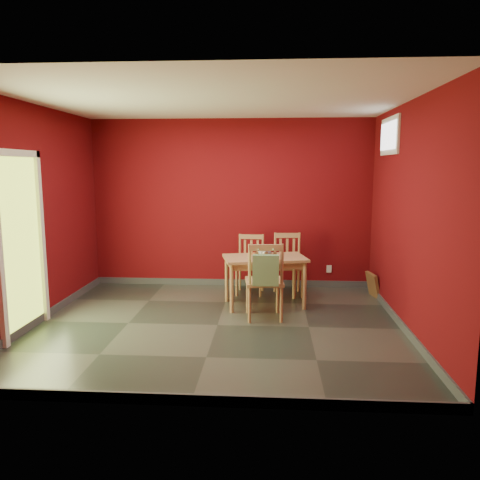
# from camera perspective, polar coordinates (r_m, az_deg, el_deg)

# --- Properties ---
(ground) EXTENTS (4.50, 4.50, 0.00)m
(ground) POSITION_cam_1_polar(r_m,az_deg,el_deg) (5.89, -2.76, -10.31)
(ground) COLOR #2D342D
(ground) RESTS_ON ground
(room_shell) EXTENTS (4.50, 4.50, 4.50)m
(room_shell) POSITION_cam_1_polar(r_m,az_deg,el_deg) (5.88, -2.77, -9.85)
(room_shell) COLOR #60090E
(room_shell) RESTS_ON ground
(doorway) EXTENTS (0.06, 1.01, 2.13)m
(doorway) POSITION_cam_1_polar(r_m,az_deg,el_deg) (5.94, -25.22, 0.18)
(doorway) COLOR #B7D838
(doorway) RESTS_ON ground
(window) EXTENTS (0.05, 0.90, 0.50)m
(window) POSITION_cam_1_polar(r_m,az_deg,el_deg) (6.73, 17.76, 11.99)
(window) COLOR white
(window) RESTS_ON room_shell
(outlet_plate) EXTENTS (0.08, 0.02, 0.12)m
(outlet_plate) POSITION_cam_1_polar(r_m,az_deg,el_deg) (7.75, 10.80, -3.48)
(outlet_plate) COLOR silver
(outlet_plate) RESTS_ON room_shell
(dining_table) EXTENTS (1.23, 0.88, 0.70)m
(dining_table) POSITION_cam_1_polar(r_m,az_deg,el_deg) (6.55, 3.03, -2.80)
(dining_table) COLOR #AD7C50
(dining_table) RESTS_ON ground
(table_runner) EXTENTS (0.44, 0.70, 0.33)m
(table_runner) POSITION_cam_1_polar(r_m,az_deg,el_deg) (6.43, 3.02, -2.67)
(table_runner) COLOR #A5552A
(table_runner) RESTS_ON dining_table
(chair_far_left) EXTENTS (0.45, 0.45, 0.90)m
(chair_far_left) POSITION_cam_1_polar(r_m,az_deg,el_deg) (7.23, 1.26, -2.90)
(chair_far_left) COLOR #AD7C50
(chair_far_left) RESTS_ON ground
(chair_far_right) EXTENTS (0.48, 0.48, 0.93)m
(chair_far_right) POSITION_cam_1_polar(r_m,az_deg,el_deg) (7.19, 5.88, -2.88)
(chair_far_right) COLOR #AD7C50
(chair_far_right) RESTS_ON ground
(chair_near) EXTENTS (0.52, 0.52, 1.00)m
(chair_near) POSITION_cam_1_polar(r_m,az_deg,el_deg) (5.98, 3.00, -4.90)
(chair_near) COLOR #AD7C50
(chair_near) RESTS_ON ground
(tote_bag) EXTENTS (0.32, 0.19, 0.45)m
(tote_bag) POSITION_cam_1_polar(r_m,az_deg,el_deg) (5.71, 3.15, -3.68)
(tote_bag) COLOR #678E5C
(tote_bag) RESTS_ON chair_near
(cat) EXTENTS (0.26, 0.41, 0.19)m
(cat) POSITION_cam_1_polar(r_m,az_deg,el_deg) (6.48, 3.02, -1.27)
(cat) COLOR slate
(cat) RESTS_ON table_runner
(picture_frame) EXTENTS (0.18, 0.38, 0.37)m
(picture_frame) POSITION_cam_1_polar(r_m,az_deg,el_deg) (7.34, 15.89, -5.31)
(picture_frame) COLOR brown
(picture_frame) RESTS_ON ground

